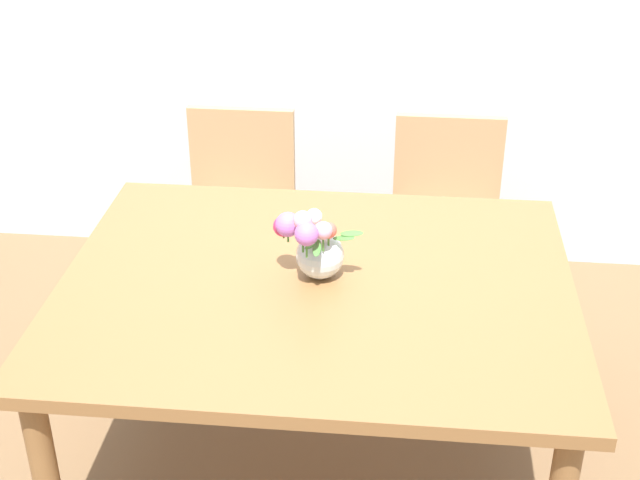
% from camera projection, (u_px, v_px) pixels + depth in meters
% --- Properties ---
extents(dining_table, '(1.48, 1.19, 0.78)m').
position_uv_depth(dining_table, '(316.00, 307.00, 2.63)').
color(dining_table, olive).
rests_on(dining_table, ground_plane).
extents(chair_left, '(0.42, 0.42, 0.90)m').
position_uv_depth(chair_left, '(239.00, 208.00, 3.57)').
color(chair_left, tan).
rests_on(chair_left, ground_plane).
extents(chair_right, '(0.42, 0.42, 0.90)m').
position_uv_depth(chair_right, '(445.00, 218.00, 3.50)').
color(chair_right, tan).
rests_on(chair_right, ground_plane).
extents(flower_vase, '(0.26, 0.20, 0.25)m').
position_uv_depth(flower_vase, '(314.00, 246.00, 2.56)').
color(flower_vase, silver).
rests_on(flower_vase, dining_table).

